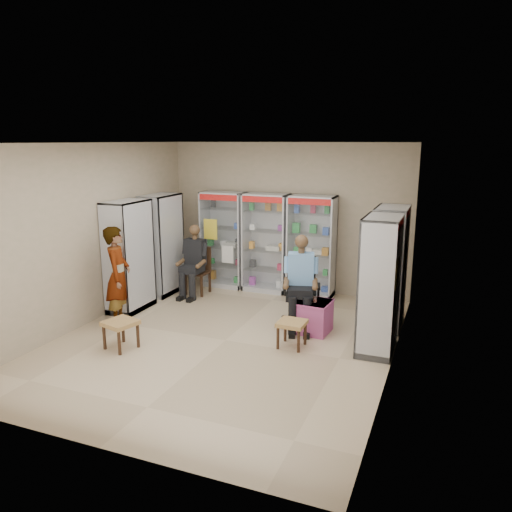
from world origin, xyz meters
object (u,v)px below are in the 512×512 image
at_px(cabinet_right_far, 389,267).
at_px(standing_man, 118,276).
at_px(cabinet_back_left, 224,240).
at_px(office_chair, 301,292).
at_px(seated_shopkeeper, 301,284).
at_px(woven_stool_a, 292,334).
at_px(cabinet_back_right, 311,247).
at_px(cabinet_left_near, 129,256).
at_px(cabinet_left_far, 162,245).
at_px(wooden_chair, 197,271).
at_px(cabinet_back_mid, 266,243).
at_px(cabinet_right_near, 379,285).
at_px(woven_stool_b, 121,335).
at_px(pink_trunk, 313,317).

bearing_deg(cabinet_right_far, standing_man, 111.01).
bearing_deg(cabinet_back_left, office_chair, -37.03).
xyz_separation_m(seated_shopkeeper, woven_stool_a, (0.13, -0.87, -0.53)).
distance_m(cabinet_back_right, cabinet_left_near, 3.48).
xyz_separation_m(cabinet_back_left, cabinet_left_far, (-0.93, -0.93, 0.00)).
relative_size(cabinet_back_right, cabinet_right_far, 1.00).
relative_size(cabinet_right_far, standing_man, 1.19).
height_order(seated_shopkeeper, standing_man, standing_man).
height_order(cabinet_left_far, seated_shopkeeper, cabinet_left_far).
height_order(cabinet_right_far, office_chair, cabinet_right_far).
relative_size(cabinet_left_far, office_chair, 1.75).
height_order(cabinet_back_left, seated_shopkeeper, cabinet_back_left).
bearing_deg(wooden_chair, cabinet_back_mid, 31.31).
distance_m(cabinet_back_right, seated_shopkeeper, 1.76).
bearing_deg(cabinet_back_right, cabinet_right_far, -34.73).
distance_m(cabinet_right_near, woven_stool_b, 3.87).
height_order(wooden_chair, office_chair, office_chair).
distance_m(seated_shopkeeper, pink_trunk, 0.56).
xyz_separation_m(wooden_chair, standing_man, (-0.40, -2.01, 0.37)).
height_order(wooden_chair, seated_shopkeeper, seated_shopkeeper).
xyz_separation_m(cabinet_back_left, office_chair, (2.20, -1.66, -0.43)).
xyz_separation_m(cabinet_right_far, woven_stool_a, (-1.20, -1.45, -0.80)).
height_order(cabinet_right_far, standing_man, cabinet_right_far).
height_order(cabinet_right_near, wooden_chair, cabinet_right_near).
relative_size(cabinet_left_near, pink_trunk, 3.70).
relative_size(cabinet_right_near, woven_stool_a, 4.97).
relative_size(cabinet_right_near, pink_trunk, 3.70).
relative_size(cabinet_back_mid, cabinet_back_right, 1.00).
bearing_deg(office_chair, woven_stool_a, -97.33).
bearing_deg(woven_stool_b, woven_stool_a, 22.95).
height_order(cabinet_back_left, cabinet_left_near, same).
height_order(cabinet_back_left, cabinet_back_right, same).
xyz_separation_m(cabinet_back_right, cabinet_right_near, (1.63, -2.23, 0.00)).
xyz_separation_m(cabinet_right_far, pink_trunk, (-1.07, -0.75, -0.74)).
relative_size(cabinet_back_mid, cabinet_right_near, 1.00).
xyz_separation_m(cabinet_back_right, standing_man, (-2.55, -2.74, -0.16)).
bearing_deg(woven_stool_a, cabinet_left_far, 153.16).
xyz_separation_m(cabinet_right_far, cabinet_left_far, (-4.46, 0.20, 0.00)).
bearing_deg(cabinet_back_left, pink_trunk, -37.42).
bearing_deg(pink_trunk, cabinet_right_far, 35.14).
bearing_deg(office_chair, seated_shopkeeper, -105.40).
distance_m(cabinet_back_right, woven_stool_a, 2.73).
bearing_deg(cabinet_left_far, pink_trunk, 74.30).
xyz_separation_m(wooden_chair, seated_shopkeeper, (2.45, -0.98, 0.26)).
relative_size(cabinet_back_right, wooden_chair, 2.13).
bearing_deg(cabinet_left_near, cabinet_back_mid, 137.20).
xyz_separation_m(cabinet_back_mid, seated_shopkeeper, (1.25, -1.71, -0.27)).
xyz_separation_m(cabinet_back_right, cabinet_left_near, (-2.83, -2.03, 0.00)).
bearing_deg(pink_trunk, cabinet_back_mid, 128.74).
bearing_deg(cabinet_right_near, woven_stool_a, 106.25).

